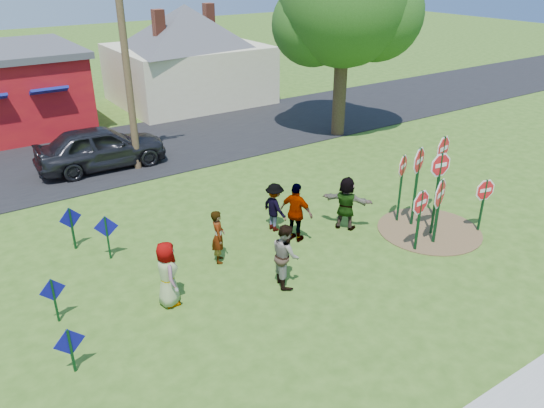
% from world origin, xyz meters
% --- Properties ---
extents(ground, '(120.00, 120.00, 0.00)m').
position_xyz_m(ground, '(0.00, 0.00, 0.00)').
color(ground, '#355819').
rests_on(ground, ground).
extents(road, '(120.00, 7.50, 0.04)m').
position_xyz_m(road, '(0.00, 11.50, 0.02)').
color(road, black).
rests_on(road, ground).
extents(dirt_patch, '(3.20, 3.20, 0.03)m').
position_xyz_m(dirt_patch, '(4.50, -1.00, 0.01)').
color(dirt_patch, brown).
rests_on(dirt_patch, ground).
extents(cream_house, '(9.40, 9.40, 6.50)m').
position_xyz_m(cream_house, '(5.50, 18.00, 2.92)').
color(cream_house, beige).
rests_on(cream_house, ground).
extents(stop_sign_a, '(0.98, 0.13, 2.03)m').
position_xyz_m(stop_sign_a, '(3.21, -1.59, 1.38)').
color(stop_sign_a, '#0F391C').
rests_on(stop_sign_a, ground).
extents(stop_sign_b, '(0.87, 0.39, 2.39)m').
position_xyz_m(stop_sign_b, '(4.14, 0.04, 1.72)').
color(stop_sign_b, '#0F391C').
rests_on(stop_sign_b, ground).
extents(stop_sign_c, '(0.98, 0.14, 2.78)m').
position_xyz_m(stop_sign_c, '(4.36, -1.18, 1.97)').
color(stop_sign_c, '#0F391C').
rests_on(stop_sign_c, ground).
extents(stop_sign_d, '(1.05, 0.26, 2.92)m').
position_xyz_m(stop_sign_d, '(5.38, -0.42, 2.12)').
color(stop_sign_d, '#0F391C').
rests_on(stop_sign_d, ground).
extents(stop_sign_e, '(1.12, 0.45, 2.21)m').
position_xyz_m(stop_sign_e, '(4.00, -1.59, 1.47)').
color(stop_sign_e, '#0F391C').
rests_on(stop_sign_e, ground).
extents(stop_sign_f, '(0.90, 0.23, 1.86)m').
position_xyz_m(stop_sign_f, '(5.75, -1.86, 1.29)').
color(stop_sign_f, '#0F391C').
rests_on(stop_sign_f, ground).
extents(stop_sign_g, '(1.04, 0.41, 2.75)m').
position_xyz_m(stop_sign_g, '(4.33, -0.41, 1.92)').
color(stop_sign_g, '#0F391C').
rests_on(stop_sign_g, ground).
extents(blue_diamond_a, '(0.65, 0.06, 1.08)m').
position_xyz_m(blue_diamond_a, '(-6.47, -1.10, 0.65)').
color(blue_diamond_a, '#0F391C').
rests_on(blue_diamond_a, ground).
extents(blue_diamond_b, '(0.60, 0.06, 1.18)m').
position_xyz_m(blue_diamond_b, '(-6.32, 0.80, 0.73)').
color(blue_diamond_b, '#0F391C').
rests_on(blue_diamond_b, ground).
extents(blue_diamond_c, '(0.63, 0.24, 1.35)m').
position_xyz_m(blue_diamond_c, '(-4.36, 2.93, 0.83)').
color(blue_diamond_c, '#0F391C').
rests_on(blue_diamond_c, ground).
extents(blue_diamond_d, '(0.66, 0.13, 1.33)m').
position_xyz_m(blue_diamond_d, '(-5.04, 4.06, 0.83)').
color(blue_diamond_d, '#0F391C').
rests_on(blue_diamond_d, ground).
extents(person_a, '(0.65, 0.90, 1.71)m').
position_xyz_m(person_a, '(-3.85, -0.01, 0.85)').
color(person_a, '#415594').
rests_on(person_a, ground).
extents(person_b, '(0.59, 0.68, 1.57)m').
position_xyz_m(person_b, '(-1.85, 1.08, 0.78)').
color(person_b, '#216761').
rests_on(person_b, ground).
extents(person_c, '(0.87, 0.99, 1.72)m').
position_xyz_m(person_c, '(-0.95, -0.88, 0.86)').
color(person_c, brown).
rests_on(person_c, ground).
extents(person_d, '(0.64, 1.04, 1.56)m').
position_xyz_m(person_d, '(0.51, 1.77, 0.78)').
color(person_d, '#39383D').
rests_on(person_d, ground).
extents(person_e, '(0.84, 1.18, 1.85)m').
position_xyz_m(person_e, '(0.66, 0.85, 0.93)').
color(person_e, '#472855').
rests_on(person_e, ground).
extents(person_f, '(1.34, 1.60, 1.72)m').
position_xyz_m(person_f, '(2.42, 0.63, 0.86)').
color(person_f, '#1B4A28').
rests_on(person_f, ground).
extents(suv, '(5.12, 2.21, 1.72)m').
position_xyz_m(suv, '(-2.26, 10.05, 0.90)').
color(suv, '#2D2D32').
rests_on(suv, road).
extents(utility_pole, '(2.18, 0.42, 8.94)m').
position_xyz_m(utility_pole, '(-1.12, 9.21, 4.71)').
color(utility_pole, '#4C3823').
rests_on(utility_pole, ground).
extents(leafy_tree, '(6.27, 5.72, 8.91)m').
position_xyz_m(leafy_tree, '(8.67, 8.17, 5.73)').
color(leafy_tree, '#382819').
rests_on(leafy_tree, ground).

